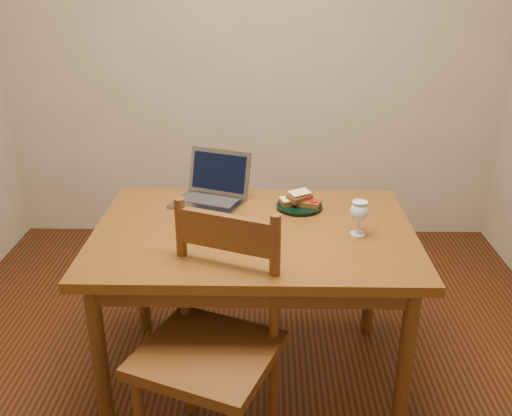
{
  "coord_description": "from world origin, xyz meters",
  "views": [
    {
      "loc": [
        0.08,
        -2.06,
        1.72
      ],
      "look_at": [
        0.04,
        0.12,
        0.8
      ],
      "focal_mm": 40.0,
      "sensor_mm": 36.0,
      "label": 1
    }
  ],
  "objects_px": {
    "table": "(254,248)",
    "plate": "(299,206)",
    "laptop": "(213,188)",
    "chair": "(210,336)",
    "milk_glass": "(359,218)"
  },
  "relations": [
    {
      "from": "chair",
      "to": "laptop",
      "type": "distance_m",
      "value": 0.79
    },
    {
      "from": "milk_glass",
      "to": "table",
      "type": "bearing_deg",
      "value": 174.0
    },
    {
      "from": "table",
      "to": "milk_glass",
      "type": "bearing_deg",
      "value": -6.0
    },
    {
      "from": "laptop",
      "to": "milk_glass",
      "type": "bearing_deg",
      "value": -9.29
    },
    {
      "from": "plate",
      "to": "laptop",
      "type": "distance_m",
      "value": 0.4
    },
    {
      "from": "table",
      "to": "milk_glass",
      "type": "distance_m",
      "value": 0.45
    },
    {
      "from": "table",
      "to": "chair",
      "type": "distance_m",
      "value": 0.48
    },
    {
      "from": "chair",
      "to": "milk_glass",
      "type": "xyz_separation_m",
      "value": [
        0.56,
        0.39,
        0.28
      ]
    },
    {
      "from": "table",
      "to": "plate",
      "type": "bearing_deg",
      "value": 48.4
    },
    {
      "from": "chair",
      "to": "laptop",
      "type": "height_order",
      "value": "laptop"
    },
    {
      "from": "chair",
      "to": "milk_glass",
      "type": "distance_m",
      "value": 0.74
    },
    {
      "from": "plate",
      "to": "table",
      "type": "bearing_deg",
      "value": -131.6
    },
    {
      "from": "plate",
      "to": "laptop",
      "type": "bearing_deg",
      "value": 166.96
    },
    {
      "from": "table",
      "to": "chair",
      "type": "relative_size",
      "value": 2.22
    },
    {
      "from": "plate",
      "to": "milk_glass",
      "type": "xyz_separation_m",
      "value": [
        0.22,
        -0.26,
        0.06
      ]
    }
  ]
}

